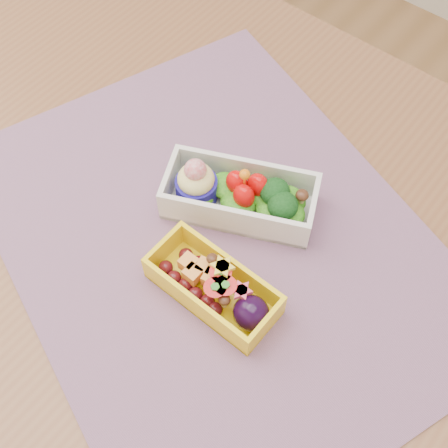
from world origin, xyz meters
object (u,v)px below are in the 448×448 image
Objects in this scene: bento_white at (239,196)px; bento_yellow at (215,288)px; table at (243,291)px; placemat at (216,240)px.

bento_white reaches higher than bento_yellow.
placemat is (-0.04, -0.01, 0.10)m from table.
bento_yellow is at bearing -83.41° from table.
bento_white is at bearing 98.63° from placemat.
table is 0.11m from placemat.
bento_yellow is at bearing -51.49° from placemat.
bento_yellow is (0.05, -0.06, 0.02)m from placemat.
placemat is at bearing 129.31° from bento_yellow.
bento_white is 1.31× the size of bento_yellow.
bento_white is at bearing 134.43° from table.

